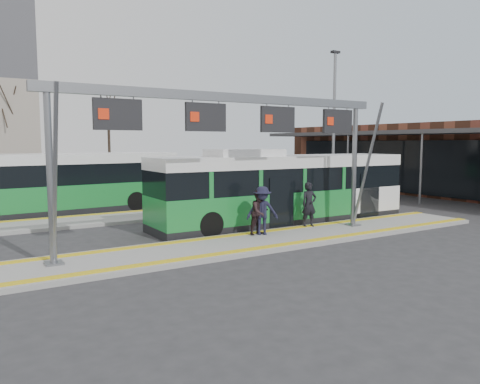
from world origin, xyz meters
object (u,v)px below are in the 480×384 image
object	(u,v)px
passenger_c	(262,211)
hero_bus	(283,190)
gantry	(236,124)
passenger_b	(260,212)
passenger_a	(309,204)

from	to	relation	value
passenger_c	hero_bus	bearing A→B (deg)	68.78
gantry	hero_bus	bearing A→B (deg)	33.35
gantry	hero_bus	xyz separation A→B (m)	(4.13, 2.72, -2.75)
hero_bus	passenger_b	world-z (taller)	hero_bus
gantry	hero_bus	size ratio (longest dim) A/B	1.05
gantry	passenger_b	size ratio (longest dim) A/B	7.52
passenger_c	passenger_a	bearing A→B (deg)	37.01
hero_bus	passenger_b	xyz separation A→B (m)	(-2.75, -2.20, -0.53)
passenger_b	hero_bus	bearing A→B (deg)	26.18
hero_bus	passenger_c	xyz separation A→B (m)	(-2.68, -2.27, -0.47)
gantry	passenger_b	xyz separation A→B (m)	(1.38, 0.52, -3.29)
passenger_a	passenger_b	size ratio (longest dim) A/B	1.08
passenger_c	passenger_b	bearing A→B (deg)	164.60
gantry	passenger_c	world-z (taller)	gantry
passenger_a	hero_bus	bearing A→B (deg)	97.58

